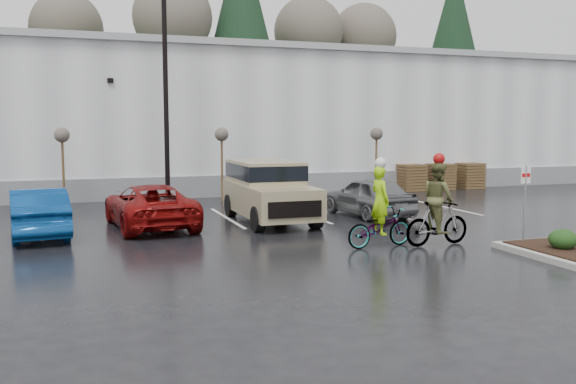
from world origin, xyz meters
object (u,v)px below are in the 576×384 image
object	(u,v)px
lamppost	(165,65)
car_grey	(368,197)
pallet_stack_c	(469,176)
suv_tan	(270,192)
sapling_mid	(222,138)
sapling_west	(62,139)
cyclist_olive	(438,212)
fire_lane_sign	(525,195)
sapling_east	(377,137)
cyclist_hivis	(380,220)
car_blue	(38,212)
pallet_stack_b	(440,177)
pallet_stack_a	(411,177)
car_red	(150,206)

from	to	relation	value
lamppost	car_grey	bearing A→B (deg)	-39.37
pallet_stack_c	suv_tan	bearing A→B (deg)	-151.10
sapling_mid	pallet_stack_c	world-z (taller)	sapling_mid
sapling_west	cyclist_olive	world-z (taller)	sapling_west
fire_lane_sign	sapling_east	bearing A→B (deg)	80.25
sapling_east	cyclist_hivis	size ratio (longest dim) A/B	1.32
suv_tan	cyclist_olive	size ratio (longest dim) A/B	2.02
sapling_mid	car_grey	bearing A→B (deg)	-57.92
cyclist_olive	cyclist_hivis	bearing A→B (deg)	74.84
cyclist_olive	lamppost	bearing A→B (deg)	23.59
car_grey	fire_lane_sign	bearing A→B (deg)	95.66
car_blue	suv_tan	size ratio (longest dim) A/B	0.86
sapling_mid	suv_tan	bearing A→B (deg)	-88.34
sapling_west	pallet_stack_b	xyz separation A→B (m)	(18.20, 1.00, -2.05)
sapling_east	car_grey	bearing A→B (deg)	-119.55
sapling_mid	car_grey	world-z (taller)	sapling_mid
pallet_stack_a	pallet_stack_c	size ratio (longest dim) A/B	1.00
sapling_mid	fire_lane_sign	xyz separation A→B (m)	(5.30, -12.80, -1.32)
pallet_stack_b	cyclist_hivis	bearing A→B (deg)	-128.78
suv_tan	car_red	bearing A→B (deg)	177.19
sapling_east	suv_tan	bearing A→B (deg)	-139.04
pallet_stack_a	lamppost	bearing A→B (deg)	-170.91
sapling_mid	fire_lane_sign	world-z (taller)	sapling_mid
pallet_stack_c	car_red	world-z (taller)	car_red
sapling_east	pallet_stack_a	bearing A→B (deg)	21.80
lamppost	sapling_mid	world-z (taller)	lamppost
sapling_mid	pallet_stack_b	bearing A→B (deg)	4.89
fire_lane_sign	suv_tan	xyz separation A→B (m)	(-5.12, 6.45, -0.38)
lamppost	cyclist_hivis	size ratio (longest dim) A/B	3.81
car_blue	car_grey	distance (m)	11.06
sapling_west	pallet_stack_b	size ratio (longest dim) A/B	2.37
lamppost	sapling_west	xyz separation A→B (m)	(-4.00, 1.00, -2.96)
pallet_stack_c	car_grey	distance (m)	12.02
pallet_stack_a	sapling_mid	bearing A→B (deg)	-174.29
pallet_stack_c	car_grey	size ratio (longest dim) A/B	0.32
sapling_mid	cyclist_hivis	xyz separation A→B (m)	(1.66, -11.50, -1.98)
car_red	sapling_east	bearing A→B (deg)	-156.61
sapling_east	fire_lane_sign	xyz separation A→B (m)	(-2.20, -12.80, -1.32)
pallet_stack_b	car_red	distance (m)	17.08
car_blue	sapling_west	bearing A→B (deg)	-101.29
pallet_stack_b	cyclist_olive	world-z (taller)	cyclist_olive
sapling_east	pallet_stack_c	xyz separation A→B (m)	(6.00, 1.00, -2.05)
cyclist_hivis	cyclist_olive	bearing A→B (deg)	-107.99
car_red	cyclist_olive	bearing A→B (deg)	136.18
suv_tan	cyclist_olive	bearing A→B (deg)	-60.61
sapling_mid	cyclist_olive	bearing A→B (deg)	-74.58
car_blue	cyclist_olive	xyz separation A→B (m)	(10.37, -5.09, 0.19)
pallet_stack_b	car_blue	world-z (taller)	car_blue
pallet_stack_b	sapling_mid	bearing A→B (deg)	-175.11
sapling_mid	car_blue	world-z (taller)	sapling_mid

